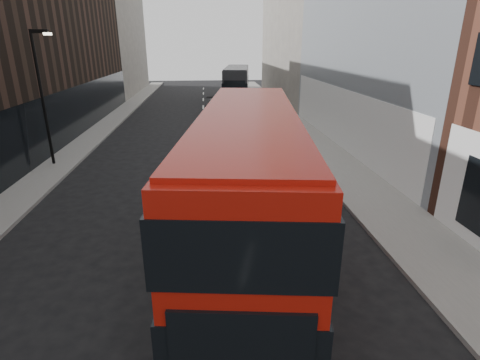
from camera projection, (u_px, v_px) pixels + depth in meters
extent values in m
cube|color=slate|center=(300.00, 132.00, 28.89)|extent=(3.00, 80.00, 0.15)
cube|color=slate|center=(94.00, 136.00, 27.58)|extent=(2.00, 80.00, 0.15)
cube|color=silver|center=(341.00, 117.00, 24.67)|extent=(0.35, 21.00, 3.80)
cube|color=slate|center=(299.00, 21.00, 43.95)|extent=(5.00, 24.00, 18.00)
cube|color=black|center=(54.00, 37.00, 29.59)|extent=(5.00, 24.00, 14.00)
cube|color=slate|center=(116.00, 44.00, 50.35)|extent=(5.00, 20.00, 13.00)
cylinder|color=black|center=(43.00, 100.00, 19.78)|extent=(0.16, 0.16, 7.00)
cube|color=black|center=(39.00, 31.00, 18.65)|extent=(0.90, 0.15, 0.18)
cube|color=#FFF2CC|center=(47.00, 34.00, 18.73)|extent=(0.35, 0.22, 0.12)
cube|color=#9A1209|center=(248.00, 185.00, 11.04)|extent=(4.12, 11.86, 4.23)
cube|color=black|center=(248.00, 206.00, 11.28)|extent=(4.24, 11.93, 1.16)
cube|color=black|center=(249.00, 149.00, 10.66)|extent=(4.24, 11.93, 1.16)
cube|color=black|center=(241.00, 352.00, 5.74)|extent=(2.24, 0.37, 1.48)
cube|color=black|center=(251.00, 150.00, 16.71)|extent=(2.24, 0.37, 1.48)
cube|color=#9A1209|center=(249.00, 112.00, 10.31)|extent=(3.95, 11.39, 0.12)
cylinder|color=black|center=(221.00, 198.00, 15.26)|extent=(0.45, 1.09, 1.06)
cylinder|color=black|center=(278.00, 199.00, 15.18)|extent=(0.45, 1.09, 1.06)
cylinder|color=black|center=(192.00, 328.00, 8.28)|extent=(0.45, 1.09, 1.06)
cylinder|color=black|center=(298.00, 331.00, 8.20)|extent=(0.45, 1.09, 1.06)
cube|color=black|center=(237.00, 82.00, 45.68)|extent=(4.09, 12.02, 3.32)
cube|color=black|center=(237.00, 84.00, 45.76)|extent=(4.22, 12.09, 1.18)
cube|color=black|center=(235.00, 88.00, 40.14)|extent=(2.27, 0.36, 1.50)
cube|color=black|center=(238.00, 78.00, 51.26)|extent=(2.27, 0.36, 1.50)
cube|color=black|center=(237.00, 67.00, 45.11)|extent=(3.93, 11.54, 0.12)
cylinder|color=black|center=(229.00, 91.00, 49.79)|extent=(0.45, 1.10, 1.07)
cylinder|color=black|center=(247.00, 91.00, 49.72)|extent=(0.45, 1.10, 1.07)
cylinder|color=black|center=(225.00, 99.00, 42.71)|extent=(0.45, 1.10, 1.07)
cylinder|color=black|center=(246.00, 99.00, 42.64)|extent=(0.45, 1.10, 1.07)
imported|color=black|center=(222.00, 171.00, 17.85)|extent=(2.16, 4.41, 1.45)
imported|color=#9BA0A4|center=(229.00, 132.00, 25.94)|extent=(1.65, 4.45, 1.45)
imported|color=black|center=(218.00, 108.00, 34.99)|extent=(2.47, 5.54, 1.58)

